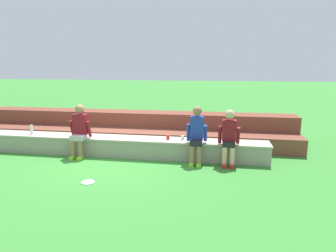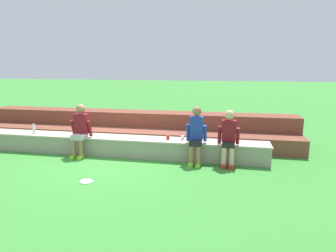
{
  "view_description": "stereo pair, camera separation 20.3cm",
  "coord_description": "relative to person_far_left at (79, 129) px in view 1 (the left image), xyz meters",
  "views": [
    {
      "loc": [
        2.64,
        -6.84,
        2.3
      ],
      "look_at": [
        1.4,
        0.3,
        0.82
      ],
      "focal_mm": 31.66,
      "sensor_mm": 36.0,
      "label": 1
    },
    {
      "loc": [
        2.84,
        -6.8,
        2.3
      ],
      "look_at": [
        1.4,
        0.3,
        0.82
      ],
      "focal_mm": 31.66,
      "sensor_mm": 36.0,
      "label": 2
    }
  ],
  "objects": [
    {
      "name": "person_center",
      "position": [
        3.72,
        -0.03,
        -0.02
      ],
      "size": [
        0.5,
        0.48,
        1.31
      ],
      "color": "#DBAD89",
      "rests_on": "ground"
    },
    {
      "name": "stone_seating_wall",
      "position": [
        0.83,
        0.3,
        -0.47
      ],
      "size": [
        7.79,
        0.64,
        0.48
      ],
      "color": "gray",
      "rests_on": "ground"
    },
    {
      "name": "ground_plane",
      "position": [
        0.83,
        0.0,
        -0.72
      ],
      "size": [
        80.0,
        80.0,
        0.0
      ],
      "primitive_type": "plane",
      "color": "#388433"
    },
    {
      "name": "plastic_cup_middle",
      "position": [
        2.59,
        0.33,
        -0.19
      ],
      "size": [
        0.08,
        0.08,
        0.11
      ],
      "primitive_type": "cylinder",
      "color": "white",
      "rests_on": "stone_seating_wall"
    },
    {
      "name": "person_far_left",
      "position": [
        0.0,
        0.0,
        0.0
      ],
      "size": [
        0.54,
        0.56,
        1.34
      ],
      "color": "#996B4C",
      "rests_on": "ground"
    },
    {
      "name": "frisbee",
      "position": [
        0.93,
        -1.62,
        -0.71
      ],
      "size": [
        0.26,
        0.26,
        0.02
      ],
      "primitive_type": "cylinder",
      "color": "white",
      "rests_on": "ground"
    },
    {
      "name": "brick_bleachers",
      "position": [
        0.83,
        1.8,
        -0.35
      ],
      "size": [
        9.78,
        1.54,
        0.89
      ],
      "color": "brown",
      "rests_on": "ground"
    },
    {
      "name": "water_bottle_near_left",
      "position": [
        -1.52,
        0.26,
        -0.11
      ],
      "size": [
        0.07,
        0.07,
        0.28
      ],
      "color": "silver",
      "rests_on": "stone_seating_wall"
    },
    {
      "name": "plastic_cup_left_end",
      "position": [
        2.23,
        0.31,
        -0.19
      ],
      "size": [
        0.08,
        0.08,
        0.1
      ],
      "primitive_type": "cylinder",
      "color": "red",
      "rests_on": "stone_seating_wall"
    },
    {
      "name": "person_left_of_center",
      "position": [
        2.97,
        -0.0,
        0.0
      ],
      "size": [
        0.49,
        0.56,
        1.36
      ],
      "color": "#996B4C",
      "rests_on": "ground"
    }
  ]
}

